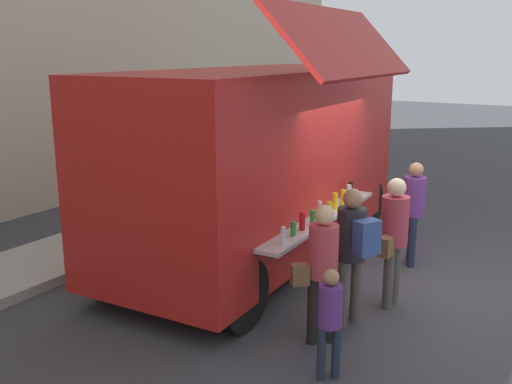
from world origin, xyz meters
The scene contains 8 objects.
ground_plane centered at (0.00, 0.00, 0.00)m, with size 60.00×60.00×0.00m, color #38383D.
food_truck_main centered at (-0.20, 2.18, 1.64)m, with size 6.22×3.39×3.84m.
trash_bin centered at (3.34, 4.50, 0.52)m, with size 0.60×0.60×1.03m, color #306337.
customer_front_ordering centered at (-0.91, -0.21, 1.02)m, with size 0.56×0.35×1.72m.
customer_mid_with_backpack centered at (-1.70, 0.01, 1.05)m, with size 0.46×0.56×1.71m.
customer_rear_waiting centered at (-2.29, 0.13, 0.97)m, with size 0.47×0.47×1.64m.
customer_extra_browsing centered at (0.73, 0.03, 0.97)m, with size 0.33×0.33×1.63m.
child_near_queue centered at (-2.93, -0.27, 0.71)m, with size 0.24×0.24×1.19m.
Camera 1 is at (-7.85, -2.47, 3.28)m, focal length 40.76 mm.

